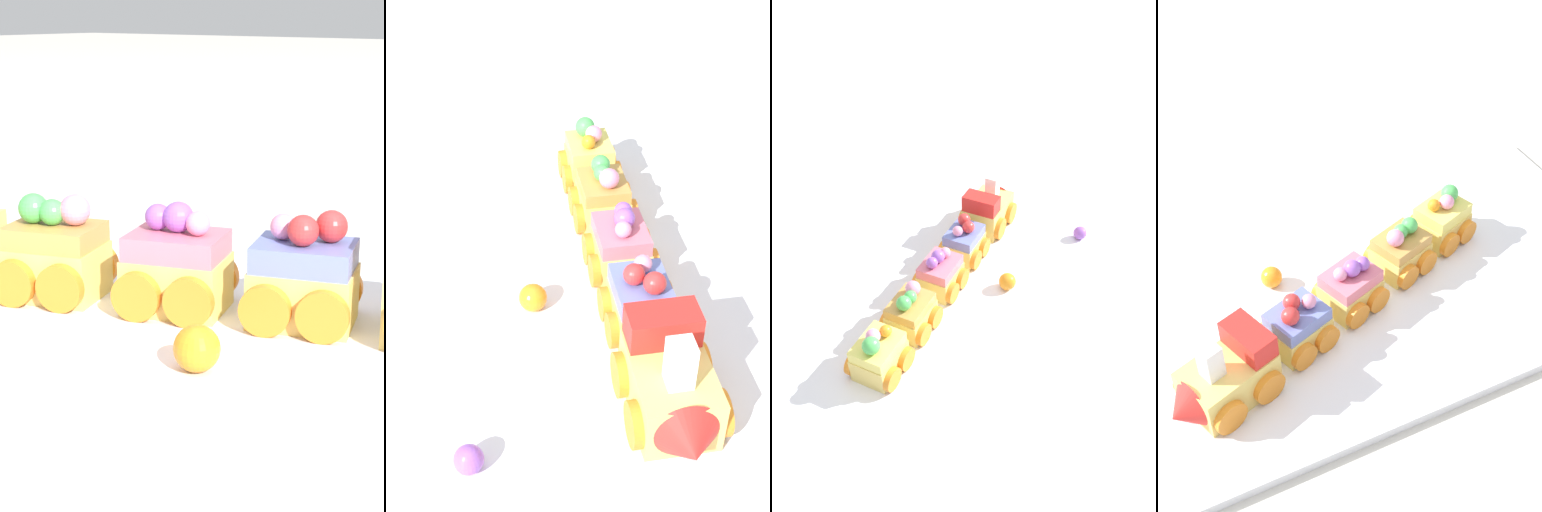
% 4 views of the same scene
% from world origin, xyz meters
% --- Properties ---
extents(ground_plane, '(10.00, 10.00, 0.00)m').
position_xyz_m(ground_plane, '(0.00, 0.00, 0.00)').
color(ground_plane, beige).
extents(display_board, '(0.75, 0.35, 0.01)m').
position_xyz_m(display_board, '(0.00, 0.00, 0.01)').
color(display_board, white).
rests_on(display_board, ground_plane).
extents(cake_train_locomotive, '(0.12, 0.09, 0.08)m').
position_xyz_m(cake_train_locomotive, '(0.13, 0.07, 0.04)').
color(cake_train_locomotive, '#EACC66').
rests_on(cake_train_locomotive, display_board).
extents(cake_car_blueberry, '(0.08, 0.08, 0.07)m').
position_xyz_m(cake_car_blueberry, '(0.04, 0.04, 0.04)').
color(cake_car_blueberry, '#EACC66').
rests_on(cake_car_blueberry, display_board).
extents(cake_car_strawberry, '(0.08, 0.08, 0.07)m').
position_xyz_m(cake_car_strawberry, '(-0.03, 0.01, 0.04)').
color(cake_car_strawberry, '#EACC66').
rests_on(cake_car_strawberry, display_board).
extents(cake_car_caramel, '(0.08, 0.08, 0.07)m').
position_xyz_m(cake_car_caramel, '(-0.11, -0.01, 0.04)').
color(cake_car_caramel, '#EACC66').
rests_on(cake_car_caramel, display_board).
extents(cake_car_lemon, '(0.08, 0.08, 0.07)m').
position_xyz_m(cake_car_lemon, '(-0.18, -0.04, 0.04)').
color(cake_car_lemon, '#EACC66').
rests_on(cake_car_lemon, display_board).
extents(gumball_orange, '(0.02, 0.02, 0.02)m').
position_xyz_m(gumball_orange, '(0.04, -0.05, 0.02)').
color(gumball_orange, orange).
rests_on(gumball_orange, display_board).
extents(gumball_purple, '(0.02, 0.02, 0.02)m').
position_xyz_m(gumball_purple, '(0.20, -0.06, 0.02)').
color(gumball_purple, '#9956C6').
rests_on(gumball_purple, display_board).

